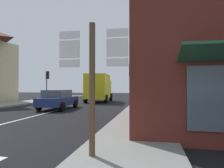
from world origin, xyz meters
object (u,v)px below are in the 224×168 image
Objects in this scene: traffic_light_far_right at (137,80)px; sedan_far at (58,99)px; traffic_light_near_right at (131,76)px; delivery_truck at (99,87)px; route_sign_post at (92,79)px; traffic_light_far_left at (47,79)px.

sedan_far is at bearing -122.28° from traffic_light_far_right.
traffic_light_near_right reaches higher than sedan_far.
delivery_truck is 7.66m from traffic_light_near_right.
traffic_light_near_right is (4.24, -6.31, 0.91)m from delivery_truck.
route_sign_post is 0.98× the size of traffic_light_far_right.
traffic_light_far_right is at bearing 90.63° from route_sign_post.
traffic_light_far_left is at bearing -172.56° from traffic_light_far_right.
traffic_light_near_right is (-0.20, 11.25, 0.65)m from route_sign_post.
traffic_light_far_right is 0.93× the size of traffic_light_far_left.
traffic_light_near_right is at bearing 13.23° from sedan_far.
traffic_light_near_right is 11.91m from traffic_light_far_left.
delivery_truck is at bearing 104.21° from route_sign_post.
route_sign_post reaches higher than sedan_far.
sedan_far is 1.30× the size of traffic_light_far_right.
traffic_light_far_right is 10.39m from traffic_light_far_left.
traffic_light_far_left reaches higher than traffic_light_near_right.
delivery_truck is at bearing 123.90° from traffic_light_near_right.
traffic_light_far_left is (-4.86, 7.26, 1.83)m from sedan_far.
route_sign_post reaches higher than delivery_truck.
traffic_light_near_right is 1.06× the size of traffic_light_far_right.
route_sign_post is at bearing -88.96° from traffic_light_near_right.
delivery_truck is 1.46× the size of traffic_light_far_left.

